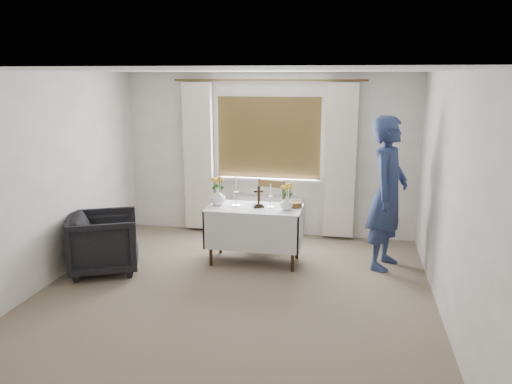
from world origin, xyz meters
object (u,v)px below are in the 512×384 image
person (388,193)px  flower_vase_left (218,197)px  wooden_chair (267,215)px  armchair (104,242)px  altar_table (255,235)px  wooden_cross (259,197)px  flower_vase_right (286,203)px

person → flower_vase_left: (-2.20, -0.15, -0.12)m
person → flower_vase_left: size_ratio=9.28×
wooden_chair → armchair: size_ratio=1.16×
armchair → flower_vase_left: flower_vase_left is taller
person → flower_vase_left: bearing=113.4°
altar_table → flower_vase_left: size_ratio=5.85×
person → wooden_cross: (-1.64, -0.17, -0.08)m
wooden_chair → person: bearing=-4.6°
altar_table → wooden_chair: (0.05, 0.64, 0.10)m
wooden_chair → person: (1.64, -0.46, 0.50)m
flower_vase_right → altar_table: bearing=174.0°
armchair → flower_vase_right: (2.25, 0.62, 0.47)m
person → flower_vase_right: person is taller
altar_table → armchair: (-1.82, -0.66, -0.00)m
armchair → flower_vase_left: size_ratio=3.93×
wooden_chair → flower_vase_right: wooden_chair is taller
wooden_chair → wooden_cross: 0.76m
armchair → person: (3.52, 0.85, 0.60)m
person → flower_vase_left: person is taller
altar_table → person: (1.69, 0.18, 0.60)m
flower_vase_left → altar_table: bearing=-3.7°
altar_table → flower_vase_left: 0.70m
altar_table → flower_vase_right: (0.42, -0.04, 0.47)m
wooden_chair → person: person is taller
altar_table → flower_vase_right: 0.64m
person → wooden_cross: 1.66m
person → flower_vase_right: (-1.27, -0.23, -0.13)m
wooden_chair → wooden_cross: (-0.00, -0.63, 0.42)m
wooden_chair → altar_table: bearing=-83.5°
wooden_cross → flower_vase_left: bearing=154.8°
wooden_cross → flower_vase_right: (0.38, -0.06, -0.06)m
wooden_cross → flower_vase_left: (-0.56, 0.02, -0.04)m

